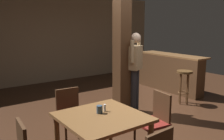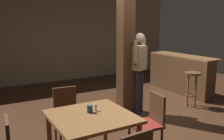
{
  "view_description": "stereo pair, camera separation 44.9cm",
  "coord_description": "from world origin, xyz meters",
  "px_view_note": "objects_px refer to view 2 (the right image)",
  "views": [
    {
      "loc": [
        -3.27,
        -3.26,
        1.93
      ],
      "look_at": [
        -0.67,
        0.31,
        1.09
      ],
      "focal_mm": 40.0,
      "sensor_mm": 36.0,
      "label": 1
    },
    {
      "loc": [
        -2.9,
        -3.5,
        1.93
      ],
      "look_at": [
        -0.67,
        0.31,
        1.09
      ],
      "focal_mm": 40.0,
      "sensor_mm": 36.0,
      "label": 2
    }
  ],
  "objects_px": {
    "chair_north": "(67,112)",
    "napkin_cup": "(90,109)",
    "dining_table": "(92,123)",
    "chair_east": "(150,120)",
    "standing_person": "(139,67)",
    "salt_shaker": "(96,107)",
    "bar_stool_near": "(192,81)",
    "bar_counter": "(180,74)"
  },
  "relations": [
    {
      "from": "chair_north",
      "to": "salt_shaker",
      "type": "height_order",
      "value": "chair_north"
    },
    {
      "from": "napkin_cup",
      "to": "bar_stool_near",
      "type": "distance_m",
      "value": 3.27
    },
    {
      "from": "chair_east",
      "to": "bar_counter",
      "type": "distance_m",
      "value": 3.57
    },
    {
      "from": "salt_shaker",
      "to": "bar_stool_near",
      "type": "relative_size",
      "value": 0.12
    },
    {
      "from": "bar_counter",
      "to": "standing_person",
      "type": "bearing_deg",
      "value": -158.94
    },
    {
      "from": "bar_stool_near",
      "to": "chair_north",
      "type": "bearing_deg",
      "value": -175.32
    },
    {
      "from": "napkin_cup",
      "to": "standing_person",
      "type": "bearing_deg",
      "value": 36.46
    },
    {
      "from": "salt_shaker",
      "to": "bar_counter",
      "type": "bearing_deg",
      "value": 29.4
    },
    {
      "from": "standing_person",
      "to": "bar_counter",
      "type": "bearing_deg",
      "value": 21.06
    },
    {
      "from": "chair_north",
      "to": "dining_table",
      "type": "bearing_deg",
      "value": -89.04
    },
    {
      "from": "dining_table",
      "to": "chair_east",
      "type": "bearing_deg",
      "value": -2.4
    },
    {
      "from": "chair_east",
      "to": "chair_north",
      "type": "xyz_separation_m",
      "value": [
        -0.95,
        0.93,
        0.0
      ]
    },
    {
      "from": "dining_table",
      "to": "chair_north",
      "type": "bearing_deg",
      "value": 90.96
    },
    {
      "from": "napkin_cup",
      "to": "bar_counter",
      "type": "xyz_separation_m",
      "value": [
        3.72,
        2.06,
        -0.28
      ]
    },
    {
      "from": "dining_table",
      "to": "standing_person",
      "type": "xyz_separation_m",
      "value": [
        1.79,
        1.41,
        0.36
      ]
    },
    {
      "from": "standing_person",
      "to": "dining_table",
      "type": "bearing_deg",
      "value": -141.88
    },
    {
      "from": "bar_counter",
      "to": "chair_east",
      "type": "bearing_deg",
      "value": -141.96
    },
    {
      "from": "chair_north",
      "to": "salt_shaker",
      "type": "relative_size",
      "value": 9.19
    },
    {
      "from": "dining_table",
      "to": "napkin_cup",
      "type": "distance_m",
      "value": 0.19
    },
    {
      "from": "standing_person",
      "to": "bar_stool_near",
      "type": "height_order",
      "value": "standing_person"
    },
    {
      "from": "standing_person",
      "to": "chair_north",
      "type": "bearing_deg",
      "value": -163.96
    },
    {
      "from": "standing_person",
      "to": "bar_counter",
      "type": "height_order",
      "value": "standing_person"
    },
    {
      "from": "salt_shaker",
      "to": "bar_stool_near",
      "type": "height_order",
      "value": "salt_shaker"
    },
    {
      "from": "chair_east",
      "to": "standing_person",
      "type": "height_order",
      "value": "standing_person"
    },
    {
      "from": "dining_table",
      "to": "napkin_cup",
      "type": "relative_size",
      "value": 9.91
    },
    {
      "from": "salt_shaker",
      "to": "bar_stool_near",
      "type": "xyz_separation_m",
      "value": [
        3.0,
        1.03,
        -0.2
      ]
    },
    {
      "from": "chair_east",
      "to": "chair_north",
      "type": "relative_size",
      "value": 1.0
    },
    {
      "from": "chair_east",
      "to": "napkin_cup",
      "type": "bearing_deg",
      "value": 171.38
    },
    {
      "from": "bar_counter",
      "to": "chair_north",
      "type": "bearing_deg",
      "value": -161.31
    },
    {
      "from": "chair_north",
      "to": "bar_counter",
      "type": "height_order",
      "value": "bar_counter"
    },
    {
      "from": "napkin_cup",
      "to": "bar_counter",
      "type": "bearing_deg",
      "value": 28.95
    },
    {
      "from": "chair_north",
      "to": "napkin_cup",
      "type": "distance_m",
      "value": 0.84
    },
    {
      "from": "bar_stool_near",
      "to": "standing_person",
      "type": "bearing_deg",
      "value": 168.8
    },
    {
      "from": "dining_table",
      "to": "salt_shaker",
      "type": "relative_size",
      "value": 10.56
    },
    {
      "from": "salt_shaker",
      "to": "bar_stool_near",
      "type": "distance_m",
      "value": 3.18
    },
    {
      "from": "standing_person",
      "to": "salt_shaker",
      "type": "bearing_deg",
      "value": -142.34
    },
    {
      "from": "chair_east",
      "to": "napkin_cup",
      "type": "height_order",
      "value": "chair_east"
    },
    {
      "from": "dining_table",
      "to": "napkin_cup",
      "type": "xyz_separation_m",
      "value": [
        0.02,
        0.1,
        0.17
      ]
    },
    {
      "from": "bar_counter",
      "to": "dining_table",
      "type": "bearing_deg",
      "value": -150.05
    },
    {
      "from": "dining_table",
      "to": "napkin_cup",
      "type": "height_order",
      "value": "napkin_cup"
    },
    {
      "from": "dining_table",
      "to": "bar_stool_near",
      "type": "relative_size",
      "value": 1.27
    },
    {
      "from": "standing_person",
      "to": "bar_stool_near",
      "type": "bearing_deg",
      "value": -11.2
    }
  ]
}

